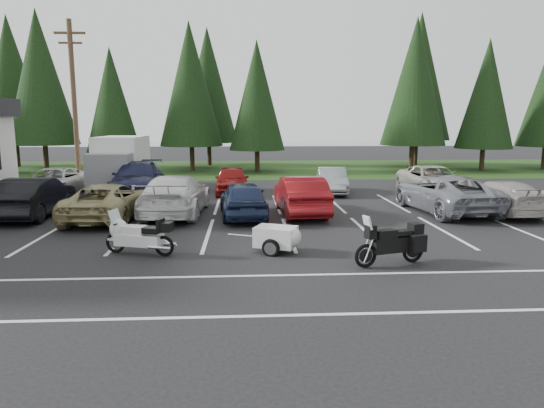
{
  "coord_description": "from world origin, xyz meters",
  "views": [
    {
      "loc": [
        -0.96,
        -14.91,
        3.73
      ],
      "look_at": [
        -0.14,
        -0.5,
        1.28
      ],
      "focal_mm": 32.0,
      "sensor_mm": 36.0,
      "label": 1
    }
  ],
  "objects": [
    {
      "name": "conifer_back_a",
      "position": [
        -20.0,
        27.0,
        7.19
      ],
      "size": [
        5.28,
        5.28,
        12.3
      ],
      "color": "#332316",
      "rests_on": "ground"
    },
    {
      "name": "cargo_trailer",
      "position": [
        -0.08,
        -1.35,
        0.38
      ],
      "size": [
        1.9,
        1.51,
        0.77
      ],
      "primitive_type": null,
      "rotation": [
        0.0,
        0.0,
        -0.4
      ],
      "color": "silver",
      "rests_on": "ground"
    },
    {
      "name": "lake_water",
      "position": [
        4.0,
        55.0,
        0.0
      ],
      "size": [
        70.0,
        50.0,
        0.02
      ],
      "primitive_type": "cube",
      "color": "slate",
      "rests_on": "ground"
    },
    {
      "name": "conifer_6",
      "position": [
        12.0,
        22.1,
        6.71
      ],
      "size": [
        4.93,
        4.93,
        11.48
      ],
      "color": "#332316",
      "rests_on": "ground"
    },
    {
      "name": "adventure_motorcycle",
      "position": [
        2.84,
        -2.78,
        0.7
      ],
      "size": [
        2.42,
        1.41,
        1.39
      ],
      "primitive_type": null,
      "rotation": [
        0.0,
        0.0,
        0.29
      ],
      "color": "black",
      "rests_on": "ground"
    },
    {
      "name": "car_far_0",
      "position": [
        -10.74,
        10.42,
        0.7
      ],
      "size": [
        2.68,
        5.17,
        1.39
      ],
      "primitive_type": "imported",
      "rotation": [
        0.0,
        0.0,
        -0.08
      ],
      "color": "silver",
      "rests_on": "ground"
    },
    {
      "name": "car_near_7",
      "position": [
        9.52,
        4.18,
        0.68
      ],
      "size": [
        2.1,
        4.79,
        1.37
      ],
      "primitive_type": "imported",
      "rotation": [
        0.0,
        0.0,
        3.18
      ],
      "color": "#AAA39C",
      "rests_on": "ground"
    },
    {
      "name": "car_far_3",
      "position": [
        3.65,
        10.27,
        0.67
      ],
      "size": [
        1.8,
        4.16,
        1.33
      ],
      "primitive_type": "imported",
      "rotation": [
        0.0,
        0.0,
        -0.1
      ],
      "color": "gray",
      "rests_on": "ground"
    },
    {
      "name": "conifer_5",
      "position": [
        0.0,
        21.6,
        5.63
      ],
      "size": [
        4.14,
        4.14,
        9.63
      ],
      "color": "#332316",
      "rests_on": "ground"
    },
    {
      "name": "ground",
      "position": [
        0.0,
        0.0,
        0.0
      ],
      "size": [
        120.0,
        120.0,
        0.0
      ],
      "primitive_type": "plane",
      "color": "black",
      "rests_on": "ground"
    },
    {
      "name": "car_near_4",
      "position": [
        -1.02,
        3.98,
        0.73
      ],
      "size": [
        2.06,
        4.41,
        1.46
      ],
      "primitive_type": "imported",
      "rotation": [
        0.0,
        0.0,
        3.22
      ],
      "color": "#1A2543",
      "rests_on": "ground"
    },
    {
      "name": "utility_pole",
      "position": [
        -10.0,
        12.0,
        4.7
      ],
      "size": [
        1.6,
        0.26,
        9.0
      ],
      "color": "#473321",
      "rests_on": "ground"
    },
    {
      "name": "grass_strip",
      "position": [
        0.0,
        24.0,
        0.01
      ],
      "size": [
        80.0,
        16.0,
        0.01
      ],
      "primitive_type": "cube",
      "color": "#193511",
      "rests_on": "ground"
    },
    {
      "name": "car_far_1",
      "position": [
        -6.48,
        10.29,
        0.84
      ],
      "size": [
        2.73,
        5.92,
        1.68
      ],
      "primitive_type": "imported",
      "rotation": [
        0.0,
        0.0,
        0.07
      ],
      "color": "#171A3A",
      "rests_on": "ground"
    },
    {
      "name": "car_near_6",
      "position": [
        7.38,
        4.63,
        0.78
      ],
      "size": [
        3.15,
        5.86,
        1.57
      ],
      "primitive_type": "imported",
      "rotation": [
        0.0,
        0.0,
        3.24
      ],
      "color": "gray",
      "rests_on": "ground"
    },
    {
      "name": "conifer_back_c",
      "position": [
        14.0,
        26.8,
        7.49
      ],
      "size": [
        5.5,
        5.5,
        12.81
      ],
      "color": "#332316",
      "rests_on": "ground"
    },
    {
      "name": "box_truck",
      "position": [
        -8.0,
        12.5,
        1.45
      ],
      "size": [
        2.4,
        5.6,
        2.9
      ],
      "primitive_type": null,
      "color": "silver",
      "rests_on": "ground"
    },
    {
      "name": "conifer_back_b",
      "position": [
        -4.0,
        27.5,
        6.77
      ],
      "size": [
        4.97,
        4.97,
        11.58
      ],
      "color": "#332316",
      "rests_on": "ground"
    },
    {
      "name": "car_near_5",
      "position": [
        1.31,
        4.49,
        0.78
      ],
      "size": [
        1.93,
        4.84,
        1.57
      ],
      "primitive_type": "imported",
      "rotation": [
        0.0,
        0.0,
        3.2
      ],
      "color": "maroon",
      "rests_on": "ground"
    },
    {
      "name": "conifer_3",
      "position": [
        -10.5,
        21.4,
        5.27
      ],
      "size": [
        3.87,
        3.87,
        9.02
      ],
      "color": "#332316",
      "rests_on": "ground"
    },
    {
      "name": "conifer_2",
      "position": [
        -16.0,
        22.8,
        6.95
      ],
      "size": [
        5.1,
        5.1,
        11.89
      ],
      "color": "#332316",
      "rests_on": "ground"
    },
    {
      "name": "car_far_2",
      "position": [
        -1.62,
        10.35,
        0.72
      ],
      "size": [
        1.83,
        4.3,
        1.45
      ],
      "primitive_type": "imported",
      "rotation": [
        0.0,
        0.0,
        0.03
      ],
      "color": "maroon",
      "rests_on": "ground"
    },
    {
      "name": "car_near_1",
      "position": [
        -9.28,
        4.53,
        0.79
      ],
      "size": [
        1.69,
        4.82,
        1.59
      ],
      "primitive_type": "imported",
      "rotation": [
        0.0,
        0.0,
        3.14
      ],
      "color": "black",
      "rests_on": "ground"
    },
    {
      "name": "car_near_3",
      "position": [
        -3.76,
        4.62,
        0.81
      ],
      "size": [
        2.57,
        5.72,
        1.63
      ],
      "primitive_type": "imported",
      "rotation": [
        0.0,
        0.0,
        3.09
      ],
      "color": "silver",
      "rests_on": "ground"
    },
    {
      "name": "conifer_7",
      "position": [
        17.5,
        21.8,
        5.81
      ],
      "size": [
        4.27,
        4.27,
        9.94
      ],
      "color": "#332316",
      "rests_on": "ground"
    },
    {
      "name": "touring_motorcycle",
      "position": [
        -3.96,
        -1.37,
        0.65
      ],
      "size": [
        2.45,
        1.37,
        1.3
      ],
      "primitive_type": null,
      "rotation": [
        0.0,
        0.0,
        -0.3
      ],
      "color": "silver",
      "rests_on": "ground"
    },
    {
      "name": "conifer_4",
      "position": [
        -5.0,
        22.9,
        6.53
      ],
      "size": [
        4.8,
        4.8,
        11.17
      ],
      "color": "#332316",
      "rests_on": "ground"
    },
    {
      "name": "car_far_4",
      "position": [
        8.79,
        9.56,
        0.74
      ],
      "size": [
        2.5,
        5.33,
        1.47
      ],
      "primitive_type": "imported",
      "rotation": [
        0.0,
        0.0,
        0.01
      ],
      "color": "#B2AEA3",
      "rests_on": "ground"
    },
    {
      "name": "stall_markings",
      "position": [
        0.0,
        2.0,
        0.0
      ],
      "size": [
        32.0,
        16.0,
        0.01
      ],
      "primitive_type": "cube",
      "color": "silver",
      "rests_on": "ground"
    },
    {
      "name": "car_near_2",
      "position": [
        -6.22,
        3.77,
        0.71
      ],
      "size": [
        2.57,
        5.2,
        1.42
      ],
      "primitive_type": "imported",
      "rotation": [
        0.0,
        0.0,
        3.1
      ],
      "color": "#928755",
      "rests_on": "ground"
    }
  ]
}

